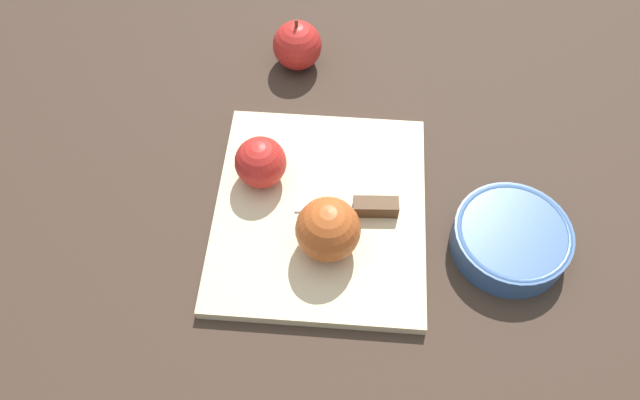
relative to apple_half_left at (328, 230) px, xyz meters
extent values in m
plane|color=#38281E|center=(0.06, 0.01, -0.06)|extent=(4.00, 4.00, 0.00)
cube|color=#D1B789|center=(0.06, 0.01, -0.05)|extent=(0.32, 0.28, 0.02)
sphere|color=#AD4C1E|center=(0.00, 0.00, 0.00)|extent=(0.08, 0.08, 0.08)
cylinder|color=beige|center=(-0.01, 0.00, 0.00)|extent=(0.05, 0.06, 0.08)
sphere|color=red|center=(0.10, 0.10, -0.01)|extent=(0.07, 0.07, 0.07)
cylinder|color=beige|center=(0.10, 0.10, -0.01)|extent=(0.06, 0.03, 0.07)
cube|color=silver|center=(0.06, 0.01, -0.04)|extent=(0.02, 0.08, 0.00)
cube|color=#472D19|center=(0.06, -0.06, -0.03)|extent=(0.02, 0.06, 0.02)
sphere|color=red|center=(0.34, 0.07, -0.02)|extent=(0.08, 0.08, 0.08)
cylinder|color=#4C3319|center=(0.34, 0.07, 0.03)|extent=(0.01, 0.01, 0.01)
cylinder|color=#33517F|center=(0.02, -0.23, -0.04)|extent=(0.15, 0.15, 0.04)
torus|color=#33517F|center=(0.02, -0.23, -0.02)|extent=(0.15, 0.15, 0.01)
camera|label=1|loc=(-0.38, -0.02, 0.66)|focal=35.00mm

